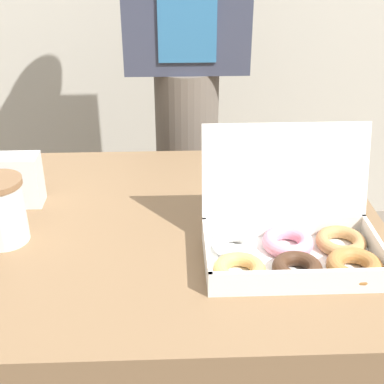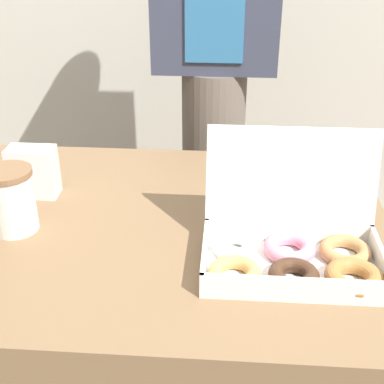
# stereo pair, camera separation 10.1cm
# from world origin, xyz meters

# --- Properties ---
(table) EXTENTS (1.03, 0.80, 0.71)m
(table) POSITION_xyz_m (0.00, 0.00, 0.35)
(table) COLOR brown
(table) RESTS_ON ground_plane
(donut_box) EXTENTS (0.35, 0.26, 0.24)m
(donut_box) POSITION_xyz_m (0.28, -0.14, 0.74)
(donut_box) COLOR white
(donut_box) RESTS_ON table
(coffee_cup) EXTENTS (0.10, 0.10, 0.14)m
(coffee_cup) POSITION_xyz_m (-0.30, -0.05, 0.78)
(coffee_cup) COLOR silver
(coffee_cup) RESTS_ON table
(napkin_holder) EXTENTS (0.11, 0.06, 0.12)m
(napkin_holder) POSITION_xyz_m (-0.31, 0.11, 0.77)
(napkin_holder) COLOR silver
(napkin_holder) RESTS_ON table
(person_customer) EXTENTS (0.38, 0.21, 1.63)m
(person_customer) POSITION_xyz_m (0.10, 0.66, 0.89)
(person_customer) COLOR #665B51
(person_customer) RESTS_ON ground_plane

